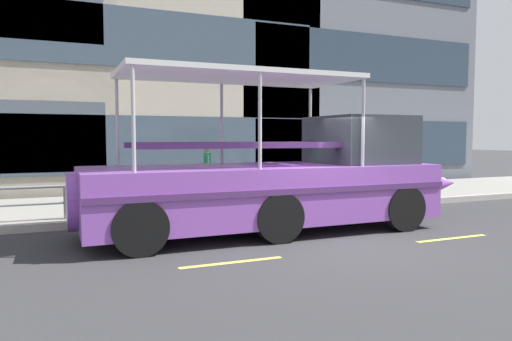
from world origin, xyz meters
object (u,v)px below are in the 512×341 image
Objects in this scene: pedestrian_mid_left at (207,168)px; duck_tour_boat at (286,181)px; pedestrian_near_bow at (329,164)px; parking_sign at (374,142)px.

duck_tour_boat is at bearing -75.39° from pedestrian_mid_left.
duck_tour_boat reaches higher than pedestrian_near_bow.
pedestrian_mid_left is (-4.11, -0.25, 0.00)m from pedestrian_near_bow.
duck_tour_boat reaches higher than pedestrian_mid_left.
pedestrian_mid_left is (-0.84, 3.23, 0.12)m from duck_tour_boat.
duck_tour_boat reaches higher than parking_sign.
pedestrian_mid_left is at bearing 175.07° from parking_sign.
parking_sign is 0.27× the size of duck_tour_boat.
parking_sign reaches higher than pedestrian_mid_left.
pedestrian_mid_left is (-5.30, 0.46, -0.69)m from parking_sign.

